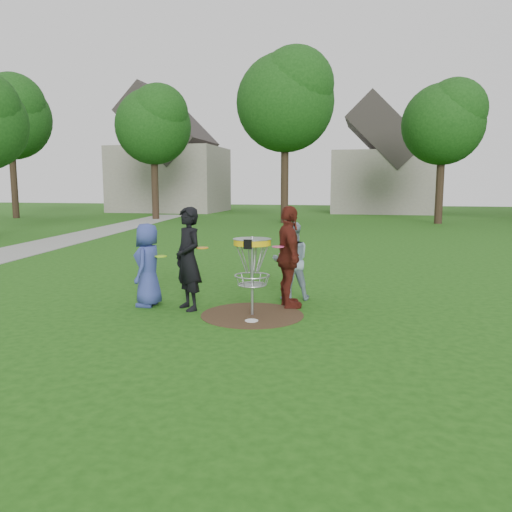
% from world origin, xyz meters
% --- Properties ---
extents(ground, '(100.00, 100.00, 0.00)m').
position_xyz_m(ground, '(0.00, 0.00, 0.00)').
color(ground, '#19470F').
rests_on(ground, ground).
extents(dirt_patch, '(1.80, 1.80, 0.01)m').
position_xyz_m(dirt_patch, '(0.00, 0.00, 0.00)').
color(dirt_patch, '#47331E').
rests_on(dirt_patch, ground).
extents(concrete_path, '(7.75, 39.92, 0.02)m').
position_xyz_m(concrete_path, '(-10.00, 8.00, 0.01)').
color(concrete_path, '#9E9E99').
rests_on(concrete_path, ground).
extents(player_blue, '(0.54, 0.79, 1.55)m').
position_xyz_m(player_blue, '(-2.06, 0.25, 0.78)').
color(player_blue, navy).
rests_on(player_blue, ground).
extents(player_black, '(0.80, 0.79, 1.87)m').
position_xyz_m(player_black, '(-1.22, 0.14, 0.93)').
color(player_black, black).
rests_on(player_black, ground).
extents(player_grey, '(0.90, 0.79, 1.54)m').
position_xyz_m(player_grey, '(0.48, 1.35, 0.77)').
color(player_grey, '#7F94A4').
rests_on(player_grey, ground).
extents(player_maroon, '(0.82, 1.19, 1.88)m').
position_xyz_m(player_maroon, '(0.53, 0.72, 0.94)').
color(player_maroon, '#521B12').
rests_on(player_maroon, ground).
extents(disc_on_grass, '(0.22, 0.22, 0.02)m').
position_xyz_m(disc_on_grass, '(0.08, -0.41, 0.01)').
color(disc_on_grass, white).
rests_on(disc_on_grass, ground).
extents(disc_golf_basket, '(0.66, 0.67, 1.38)m').
position_xyz_m(disc_golf_basket, '(0.00, -0.00, 1.02)').
color(disc_golf_basket, '#9EA0A5').
rests_on(disc_golf_basket, ground).
extents(held_discs, '(2.38, 1.20, 0.23)m').
position_xyz_m(held_discs, '(-0.49, 0.48, 1.05)').
color(held_discs, '#A2EA1A').
rests_on(held_discs, ground).
extents(tree_row, '(51.20, 17.42, 9.90)m').
position_xyz_m(tree_row, '(0.44, 20.67, 6.21)').
color(tree_row, '#38281C').
rests_on(tree_row, ground).
extents(house_row, '(44.50, 10.65, 11.62)m').
position_xyz_m(house_row, '(4.78, 33.07, 4.14)').
color(house_row, gray).
rests_on(house_row, ground).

